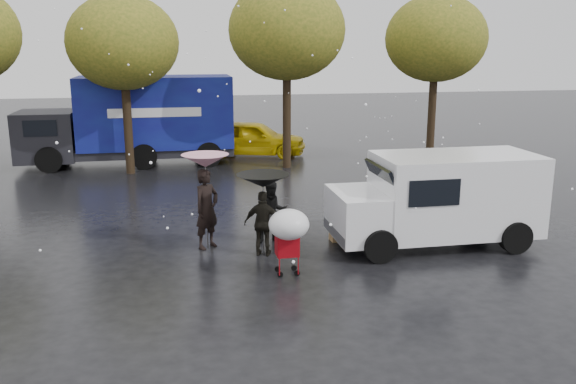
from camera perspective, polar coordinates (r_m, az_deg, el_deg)
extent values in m
plane|color=black|center=(14.17, -2.41, -5.89)|extent=(90.00, 90.00, 0.00)
imported|color=black|center=(14.51, -7.61, -1.58)|extent=(0.83, 0.80, 1.91)
imported|color=black|center=(14.79, -1.43, -1.92)|extent=(0.79, 0.64, 1.53)
imported|color=black|center=(13.92, -2.32, -2.97)|extent=(0.96, 0.63, 1.52)
cylinder|color=#4C4C4C|center=(14.48, -7.62, -1.19)|extent=(0.02, 0.02, 2.11)
cone|color=#DC5A86|center=(14.25, -7.76, 2.92)|extent=(1.10, 1.10, 0.30)
sphere|color=#4C4C4C|center=(14.25, -7.76, 3.03)|extent=(0.06, 0.06, 0.06)
cylinder|color=#4C4C4C|center=(13.88, -2.32, -2.49)|extent=(0.02, 0.02, 1.76)
cone|color=black|center=(13.66, -2.36, 1.06)|extent=(1.20, 1.20, 0.30)
sphere|color=#4C4C4C|center=(13.66, -2.36, 1.18)|extent=(0.06, 0.06, 0.06)
cube|color=slate|center=(15.24, 6.83, -2.39)|extent=(1.50, 0.80, 0.08)
cylinder|color=slate|center=(14.97, 4.12, -1.63)|extent=(0.04, 0.04, 0.60)
cube|color=olive|center=(15.38, 7.98, -1.36)|extent=(0.55, 0.45, 0.40)
cube|color=olive|center=(15.00, 5.87, -1.77)|extent=(0.45, 0.40, 0.35)
cube|color=olive|center=(15.05, 8.15, -0.36)|extent=(0.40, 0.35, 0.28)
cube|color=tan|center=(15.23, 7.02, -2.02)|extent=(0.90, 0.55, 0.12)
cylinder|color=black|center=(14.92, 4.95, -4.59)|extent=(0.16, 0.05, 0.16)
cylinder|color=black|center=(15.50, 4.30, -3.87)|extent=(0.16, 0.05, 0.16)
cylinder|color=black|center=(15.28, 9.29, -4.28)|extent=(0.16, 0.05, 0.16)
cylinder|color=black|center=(15.85, 8.50, -3.58)|extent=(0.16, 0.05, 0.16)
cube|color=#A00912|center=(12.82, -0.08, -4.95)|extent=(0.47, 0.41, 0.45)
cylinder|color=#A00912|center=(12.52, 0.08, -3.62)|extent=(0.42, 0.02, 0.02)
cylinder|color=#4C4C4C|center=(12.54, 0.08, -3.93)|extent=(0.02, 0.02, 0.60)
ellipsoid|color=white|center=(12.49, 0.08, -3.05)|extent=(0.84, 0.84, 0.63)
cylinder|color=black|center=(12.84, -0.74, -7.72)|extent=(0.12, 0.04, 0.12)
cylinder|color=black|center=(13.13, -0.99, -7.22)|extent=(0.12, 0.04, 0.12)
cylinder|color=black|center=(12.90, 0.85, -7.61)|extent=(0.12, 0.04, 0.12)
cylinder|color=black|center=(13.20, 0.56, -7.11)|extent=(0.12, 0.04, 0.12)
cube|color=white|center=(15.18, 15.38, -0.13)|extent=(3.80, 2.00, 1.90)
cube|color=white|center=(14.39, 6.66, -2.11)|extent=(1.20, 1.95, 1.10)
cube|color=black|center=(14.36, 8.85, 1.28)|extent=(0.37, 1.70, 0.67)
cube|color=slate|center=(14.35, 4.52, -3.77)|extent=(0.12, 1.90, 0.25)
cylinder|color=black|center=(13.73, 8.60, -5.01)|extent=(0.76, 0.28, 0.76)
cylinder|color=black|center=(15.45, 6.26, -2.81)|extent=(0.76, 0.28, 0.76)
cylinder|color=black|center=(15.13, 20.50, -3.98)|extent=(0.76, 0.28, 0.76)
cylinder|color=black|center=(16.70, 17.15, -2.09)|extent=(0.76, 0.28, 0.76)
cube|color=navy|center=(25.17, -12.28, 7.35)|extent=(6.00, 2.50, 2.80)
cube|color=black|center=(25.72, -21.61, 4.92)|extent=(2.20, 2.40, 1.90)
cube|color=black|center=(25.43, -14.36, 3.77)|extent=(8.00, 2.30, 0.35)
cube|color=white|center=(23.91, -12.35, 7.27)|extent=(3.50, 0.03, 0.35)
cylinder|color=black|center=(24.68, -21.47, 2.83)|extent=(1.00, 0.30, 1.00)
cylinder|color=black|center=(26.91, -20.62, 3.74)|extent=(1.00, 0.30, 1.00)
cylinder|color=black|center=(24.30, -7.41, 3.52)|extent=(1.00, 0.30, 1.00)
cylinder|color=black|center=(26.56, -7.74, 4.37)|extent=(1.00, 0.30, 1.00)
cube|color=olive|center=(15.66, 8.66, -3.25)|extent=(0.56, 0.47, 0.45)
cube|color=olive|center=(15.18, 4.79, -3.93)|extent=(0.44, 0.35, 0.33)
imported|color=yellow|center=(26.53, -3.27, 5.05)|extent=(4.85, 3.10, 1.54)
cylinder|color=black|center=(23.39, -14.82, 7.09)|extent=(0.32, 0.32, 4.48)
ellipsoid|color=#415217|center=(23.26, -15.21, 13.37)|extent=(4.00, 4.00, 3.40)
cylinder|color=black|center=(23.74, -0.11, 8.15)|extent=(0.32, 0.32, 4.90)
ellipsoid|color=#415217|center=(23.64, -0.12, 14.92)|extent=(4.40, 4.40, 3.74)
cylinder|color=black|center=(25.57, 13.34, 7.86)|extent=(0.32, 0.32, 4.62)
ellipsoid|color=#415217|center=(25.45, 13.67, 13.78)|extent=(4.00, 4.00, 3.40)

